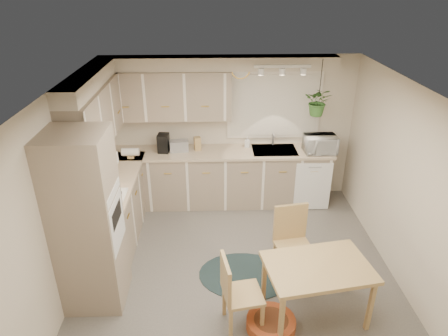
{
  "coord_description": "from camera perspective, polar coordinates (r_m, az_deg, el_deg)",
  "views": [
    {
      "loc": [
        -0.3,
        -4.07,
        3.49
      ],
      "look_at": [
        -0.15,
        0.55,
        1.24
      ],
      "focal_mm": 32.0,
      "sensor_mm": 36.0,
      "label": 1
    }
  ],
  "objects": [
    {
      "name": "upper_cab_left",
      "position": [
        5.55,
        -17.83,
        7.22
      ],
      "size": [
        0.35,
        2.0,
        0.75
      ],
      "primitive_type": "cube",
      "color": "gray",
      "rests_on": "wall_left"
    },
    {
      "name": "knife_block",
      "position": [
        6.41,
        -3.82,
        3.49
      ],
      "size": [
        0.12,
        0.12,
        0.22
      ],
      "primitive_type": "cube",
      "rotation": [
        0.0,
        0.0,
        0.25
      ],
      "color": "tan",
      "rests_on": "counter_back"
    },
    {
      "name": "coffee_maker",
      "position": [
        6.39,
        -8.64,
        3.54
      ],
      "size": [
        0.19,
        0.22,
        0.29
      ],
      "primitive_type": "cube",
      "rotation": [
        0.0,
        0.0,
        -0.1
      ],
      "color": "black",
      "rests_on": "counter_back"
    },
    {
      "name": "window_blinds",
      "position": [
        6.5,
        7.18,
        8.84
      ],
      "size": [
        1.4,
        0.02,
        1.0
      ],
      "primitive_type": "cube",
      "color": "white",
      "rests_on": "wall_back"
    },
    {
      "name": "ceiling",
      "position": [
        4.22,
        2.37,
        10.95
      ],
      "size": [
        4.2,
        4.2,
        0.0
      ],
      "primitive_type": "plane",
      "color": "white",
      "rests_on": "wall_back"
    },
    {
      "name": "braided_rug",
      "position": [
        5.32,
        3.01,
        -15.05
      ],
      "size": [
        1.3,
        1.04,
        0.01
      ],
      "primitive_type": "ellipsoid",
      "rotation": [
        0.0,
        0.0,
        -0.13
      ],
      "color": "black",
      "rests_on": "floor"
    },
    {
      "name": "cooktop",
      "position": [
        5.24,
        -16.89,
        -4.36
      ],
      "size": [
        0.52,
        0.58,
        0.02
      ],
      "primitive_type": "cube",
      "color": "silver",
      "rests_on": "counter_left"
    },
    {
      "name": "upper_cab_back",
      "position": [
        6.26,
        -8.32,
        10.25
      ],
      "size": [
        2.0,
        0.35,
        0.75
      ],
      "primitive_type": "cube",
      "color": "gray",
      "rests_on": "wall_back"
    },
    {
      "name": "soffit_left",
      "position": [
        5.43,
        -18.78,
        11.94
      ],
      "size": [
        0.3,
        2.0,
        0.2
      ],
      "primitive_type": "cube",
      "color": "beige",
      "rests_on": "wall_left"
    },
    {
      "name": "sink",
      "position": [
        6.49,
        7.19,
        2.22
      ],
      "size": [
        0.7,
        0.48,
        0.1
      ],
      "primitive_type": "cube",
      "color": "#9FA1A6",
      "rests_on": "counter_back"
    },
    {
      "name": "soffit_back",
      "position": [
        6.14,
        -0.89,
        14.76
      ],
      "size": [
        3.6,
        0.3,
        0.2
      ],
      "primitive_type": "cube",
      "color": "beige",
      "rests_on": "wall_back"
    },
    {
      "name": "oven_stack",
      "position": [
        4.63,
        -18.93,
        -7.43
      ],
      "size": [
        0.65,
        0.65,
        2.1
      ],
      "primitive_type": "cube",
      "color": "gray",
      "rests_on": "floor"
    },
    {
      "name": "pet_bed",
      "position": [
        4.69,
        6.71,
        -21.22
      ],
      "size": [
        0.69,
        0.69,
        0.12
      ],
      "primitive_type": "cylinder",
      "rotation": [
        0.0,
        0.0,
        -0.34
      ],
      "color": "#BA3E25",
      "rests_on": "floor"
    },
    {
      "name": "dishwasher_front",
      "position": [
        6.55,
        12.56,
        -2.65
      ],
      "size": [
        0.58,
        0.02,
        0.83
      ],
      "primitive_type": "cube",
      "color": "silver",
      "rests_on": "base_cab_back"
    },
    {
      "name": "dining_table",
      "position": [
        4.71,
        12.9,
        -16.71
      ],
      "size": [
        1.22,
        0.91,
        0.7
      ],
      "primitive_type": "cube",
      "rotation": [
        0.0,
        0.0,
        0.17
      ],
      "color": "tan",
      "rests_on": "floor"
    },
    {
      "name": "wall_clock",
      "position": [
        6.29,
        2.38,
        13.91
      ],
      "size": [
        0.3,
        0.03,
        0.3
      ],
      "primitive_type": "cylinder",
      "rotation": [
        1.57,
        0.0,
        0.0
      ],
      "color": "#E9BB52",
      "rests_on": "wall_back"
    },
    {
      "name": "base_cab_back",
      "position": [
        6.61,
        -0.76,
        -1.44
      ],
      "size": [
        3.6,
        0.6,
        0.9
      ],
      "primitive_type": "cube",
      "color": "gray",
      "rests_on": "floor"
    },
    {
      "name": "counter_left",
      "position": [
        5.74,
        -15.63,
        -1.69
      ],
      "size": [
        0.64,
        1.89,
        0.04
      ],
      "primitive_type": "cube",
      "color": "tan",
      "rests_on": "base_cab_left"
    },
    {
      "name": "hanging_plant",
      "position": [
        6.24,
        13.3,
        8.79
      ],
      "size": [
        0.52,
        0.55,
        0.34
      ],
      "primitive_type": "imported",
      "rotation": [
        0.0,
        0.0,
        -0.36
      ],
      "color": "#356729",
      "rests_on": "ceiling"
    },
    {
      "name": "track_light_bar",
      "position": [
        5.82,
        8.35,
        14.19
      ],
      "size": [
        0.8,
        0.04,
        0.04
      ],
      "primitive_type": "cube",
      "color": "silver",
      "rests_on": "ceiling"
    },
    {
      "name": "toaster",
      "position": [
        6.4,
        -6.44,
        3.17
      ],
      "size": [
        0.31,
        0.2,
        0.18
      ],
      "primitive_type": "cube",
      "rotation": [
        0.0,
        0.0,
        0.12
      ],
      "color": "#9FA1A6",
      "rests_on": "counter_back"
    },
    {
      "name": "chair_left",
      "position": [
        4.44,
        2.74,
        -17.36
      ],
      "size": [
        0.48,
        0.48,
        0.89
      ],
      "primitive_type": "cube",
      "rotation": [
        0.0,
        0.0,
        -1.4
      ],
      "color": "tan",
      "rests_on": "floor"
    },
    {
      "name": "wall_back",
      "position": [
        6.59,
        0.9,
        5.6
      ],
      "size": [
        4.0,
        0.04,
        2.4
      ],
      "primitive_type": "cube",
      "color": "beige",
      "rests_on": "floor"
    },
    {
      "name": "wall_right",
      "position": [
        5.21,
        24.66,
        -2.73
      ],
      "size": [
        0.04,
        4.2,
        2.4
      ],
      "primitive_type": "cube",
      "color": "beige",
      "rests_on": "floor"
    },
    {
      "name": "counter_back",
      "position": [
        6.4,
        -0.78,
        2.26
      ],
      "size": [
        3.64,
        0.64,
        0.04
      ],
      "primitive_type": "cube",
      "color": "tan",
      "rests_on": "base_cab_back"
    },
    {
      "name": "floor",
      "position": [
        5.37,
        1.89,
        -14.62
      ],
      "size": [
        4.2,
        4.2,
        0.0
      ],
      "primitive_type": "plane",
      "color": "#645F58",
      "rests_on": "ground"
    },
    {
      "name": "wall_oven_face",
      "position": [
        4.55,
        -15.04,
        -7.51
      ],
      "size": [
        0.02,
        0.56,
        0.58
      ],
      "primitive_type": "cube",
      "color": "silver",
      "rests_on": "oven_stack"
    },
    {
      "name": "chair_back",
      "position": [
        5.06,
        10.07,
        -11.02
      ],
      "size": [
        0.52,
        0.52,
        0.96
      ],
      "primitive_type": "cube",
      "rotation": [
        0.0,
        0.0,
        3.31
      ],
      "color": "tan",
      "rests_on": "floor"
    },
    {
      "name": "microwave",
      "position": [
        6.47,
        13.6,
        3.6
      ],
      "size": [
        0.51,
        0.3,
        0.34
      ],
      "primitive_type": "imported",
      "rotation": [
        0.0,
        0.0,
        0.05
      ],
      "color": "silver",
      "rests_on": "counter_back"
    },
    {
      "name": "wall_left",
      "position": [
        4.97,
        -21.63,
        -3.52
      ],
      "size": [
        0.04,
        4.2,
        2.4
      ],
      "primitive_type": "cube",
      "color": "beige",
      "rests_on": "floor"
    },
    {
      "name": "base_cab_left",
      "position": [
        5.97,
        -15.19,
        -5.69
      ],
      "size": [
        0.6,
        1.85,
        0.9
      ],
      "primitive_type": "cube",
      "color": "gray",
      "rests_on": "floor"
    },
    {
      "name": "soap_bottle",
      "position": [
        6.55,
        3.34,
        3.36
      ],
      "size": [
        0.11,
        0.19,
        0.08
      ],
      "primitive_type": "imported",
      "rotation": [
        0.0,
        0.0,
        -0.2
      ],
      "color": "silver",
      "rests_on": "counter_back"
    },
    {
      "name": "window_frame",
      "position": [
        6.51,
        7.17,
        8.87
      ],
      "size": [
        1.5,
        0.02,
        1.1
      ],
      "primitive_type": "cube",
      "color": "beige",
      "rests_on": "wall_back"
    },
    {
      "name": "range_hood",
      "position": [
        5.04,
        -17.76,
        0.12
      ],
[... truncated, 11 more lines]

